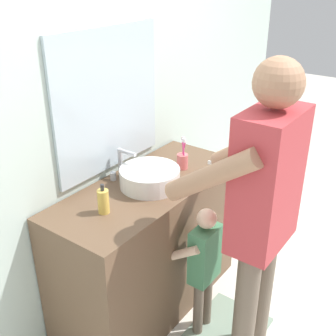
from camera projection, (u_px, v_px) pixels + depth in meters
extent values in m
plane|color=silver|center=(187.00, 320.00, 2.72)|extent=(14.00, 14.00, 0.00)
cube|color=silver|center=(102.00, 100.00, 2.45)|extent=(4.40, 0.08, 2.70)
cube|color=silver|center=(109.00, 101.00, 2.42)|extent=(0.83, 0.02, 0.82)
cube|color=brown|center=(149.00, 247.00, 2.68)|extent=(1.30, 0.54, 0.89)
cylinder|color=silver|center=(150.00, 177.00, 2.45)|extent=(0.35, 0.35, 0.11)
cylinder|color=beige|center=(150.00, 177.00, 2.45)|extent=(0.29, 0.29, 0.09)
cylinder|color=#B7BABF|center=(120.00, 162.00, 2.55)|extent=(0.03, 0.03, 0.18)
cylinder|color=#B7BABF|center=(127.00, 152.00, 2.49)|extent=(0.02, 0.12, 0.02)
cylinder|color=#B7BABF|center=(113.00, 176.00, 2.53)|extent=(0.04, 0.04, 0.05)
cylinder|color=#B7BABF|center=(128.00, 168.00, 2.63)|extent=(0.04, 0.04, 0.05)
cylinder|color=#D86666|center=(182.00, 161.00, 2.67)|extent=(0.07, 0.07, 0.09)
cylinder|color=#E5387F|center=(184.00, 155.00, 2.63)|extent=(0.03, 0.02, 0.17)
cube|color=white|center=(184.00, 140.00, 2.59)|extent=(0.01, 0.02, 0.02)
cylinder|color=#E5387F|center=(183.00, 153.00, 2.66)|extent=(0.02, 0.04, 0.17)
cube|color=white|center=(183.00, 139.00, 2.62)|extent=(0.01, 0.02, 0.02)
cylinder|color=gold|center=(103.00, 202.00, 2.19)|extent=(0.06, 0.06, 0.13)
cylinder|color=#2D2D2D|center=(102.00, 188.00, 2.15)|extent=(0.02, 0.02, 0.04)
cylinder|color=#6B5B4C|center=(198.00, 309.00, 2.54)|extent=(0.06, 0.06, 0.40)
cylinder|color=#6B5B4C|center=(207.00, 299.00, 2.61)|extent=(0.06, 0.06, 0.40)
cube|color=#427F56|center=(205.00, 254.00, 2.41)|extent=(0.20, 0.11, 0.35)
sphere|color=beige|center=(207.00, 219.00, 2.30)|extent=(0.11, 0.11, 0.11)
cylinder|color=beige|center=(181.00, 254.00, 2.36)|extent=(0.05, 0.24, 0.19)
cylinder|color=beige|center=(202.00, 235.00, 2.52)|extent=(0.05, 0.24, 0.19)
cylinder|color=#6B5B4C|center=(245.00, 312.00, 2.25)|extent=(0.12, 0.12, 0.80)
cylinder|color=#6B5B4C|center=(261.00, 291.00, 2.39)|extent=(0.12, 0.12, 0.80)
cube|color=#B7383D|center=(267.00, 181.00, 1.99)|extent=(0.40, 0.22, 0.69)
sphere|color=#A87A5B|center=(279.00, 83.00, 1.79)|extent=(0.22, 0.22, 0.22)
cylinder|color=#A87A5B|center=(211.00, 176.00, 1.90)|extent=(0.10, 0.48, 0.38)
cylinder|color=#A87A5B|center=(253.00, 145.00, 2.22)|extent=(0.10, 0.48, 0.38)
cylinder|color=orange|center=(221.00, 168.00, 2.40)|extent=(0.01, 0.14, 0.03)
cube|color=white|center=(210.00, 162.00, 2.43)|extent=(0.01, 0.02, 0.02)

